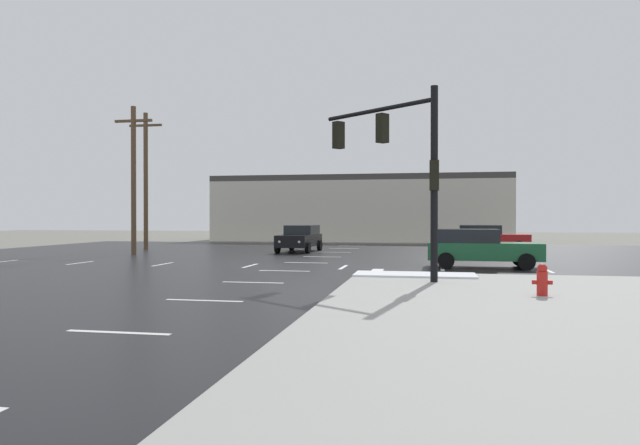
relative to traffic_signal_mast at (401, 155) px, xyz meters
name	(u,v)px	position (x,y,z in m)	size (l,w,h in m)	color
ground_plane	(296,267)	(-4.60, 5.05, -4.06)	(120.00, 120.00, 0.00)	slate
road_asphalt	(296,267)	(-4.60, 5.05, -4.05)	(44.00, 44.00, 0.02)	black
snow_strip_curbside	(415,275)	(0.40, 1.05, -3.89)	(4.00, 1.60, 0.06)	white
lane_markings	(318,270)	(-3.40, 3.67, -4.03)	(36.15, 36.15, 0.01)	silver
traffic_signal_mast	(401,155)	(0.00, 0.00, 0.00)	(3.86, 3.10, 5.88)	black
fire_hydrant	(542,280)	(3.62, -3.36, -3.52)	(0.48, 0.26, 0.79)	red
strip_building_background	(361,209)	(-5.18, 33.36, -1.19)	(25.79, 8.00, 5.74)	beige
sedan_red	(488,237)	(4.50, 18.47, -3.20)	(4.57, 2.10, 1.58)	#B21919
sedan_green	(479,247)	(2.91, 5.94, -3.20)	(4.56, 2.08, 1.58)	#195933
sedan_black	(300,238)	(-6.75, 15.34, -3.20)	(2.15, 4.59, 1.58)	black
utility_pole_far	(134,177)	(-15.22, 10.96, 0.27)	(2.20, 0.28, 8.23)	brown
utility_pole_distant	(146,178)	(-16.94, 15.64, 0.54)	(2.20, 0.28, 8.77)	brown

